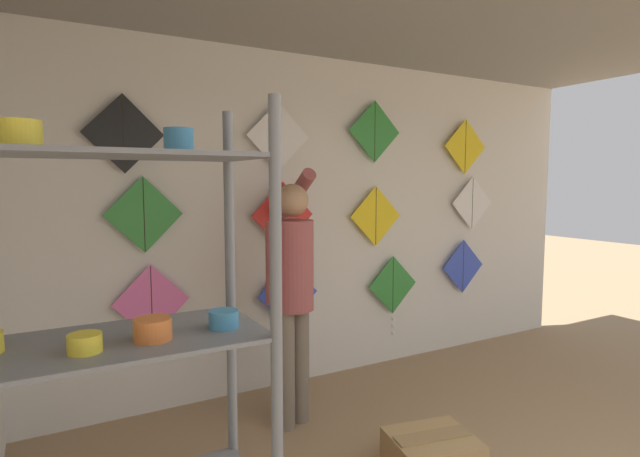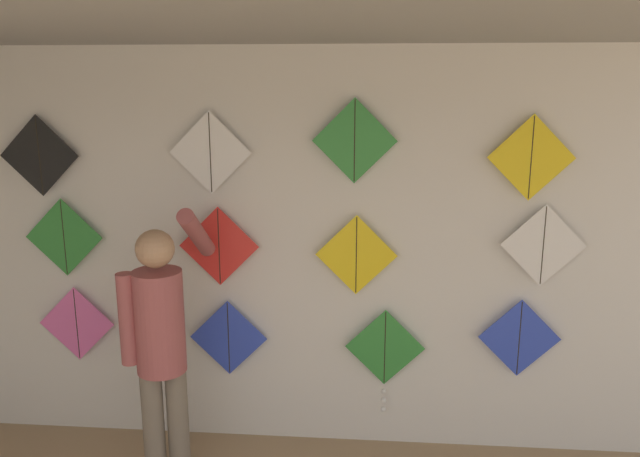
% 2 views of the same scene
% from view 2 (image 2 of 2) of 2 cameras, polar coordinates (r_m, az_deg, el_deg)
% --- Properties ---
extents(back_panel, '(5.85, 0.06, 2.80)m').
position_cam_2_polar(back_panel, '(4.33, -2.38, -2.33)').
color(back_panel, silver).
rests_on(back_panel, ground).
extents(ceiling_slab, '(5.85, 4.20, 0.04)m').
position_cam_2_polar(ceiling_slab, '(2.48, -7.91, 19.04)').
color(ceiling_slab, gray).
extents(shopkeeper, '(0.45, 0.70, 1.84)m').
position_cam_2_polar(shopkeeper, '(3.96, -14.30, -9.83)').
color(shopkeeper, '#726656').
rests_on(shopkeeper, ground).
extents(kite_0, '(0.55, 0.01, 0.55)m').
position_cam_2_polar(kite_0, '(4.87, -21.35, -8.11)').
color(kite_0, pink).
extents(kite_1, '(0.55, 0.01, 0.55)m').
position_cam_2_polar(kite_1, '(4.53, -8.36, -9.86)').
color(kite_1, blue).
extents(kite_2, '(0.55, 0.04, 0.76)m').
position_cam_2_polar(kite_2, '(4.45, 5.94, -11.24)').
color(kite_2, '#338C38').
extents(kite_3, '(0.55, 0.01, 0.55)m').
position_cam_2_polar(kite_3, '(4.51, 17.76, -9.53)').
color(kite_3, blue).
extents(kite_4, '(0.55, 0.01, 0.55)m').
position_cam_2_polar(kite_4, '(4.70, -22.36, -0.76)').
color(kite_4, '#338C38').
extents(kite_5, '(0.55, 0.01, 0.55)m').
position_cam_2_polar(kite_5, '(4.32, -9.22, -1.62)').
color(kite_5, red).
extents(kite_6, '(0.55, 0.01, 0.55)m').
position_cam_2_polar(kite_6, '(4.21, 3.34, -2.45)').
color(kite_6, yellow).
extents(kite_7, '(0.55, 0.01, 0.55)m').
position_cam_2_polar(kite_7, '(4.33, 19.73, -1.47)').
color(kite_7, white).
extents(kite_8, '(0.55, 0.01, 0.55)m').
position_cam_2_polar(kite_8, '(4.66, -24.28, 6.09)').
color(kite_8, black).
extents(kite_9, '(0.55, 0.01, 0.55)m').
position_cam_2_polar(kite_9, '(4.21, -10.00, 6.85)').
color(kite_9, white).
extents(kite_10, '(0.55, 0.01, 0.55)m').
position_cam_2_polar(kite_10, '(4.07, 3.18, 8.00)').
color(kite_10, '#338C38').
extents(kite_11, '(0.55, 0.01, 0.55)m').
position_cam_2_polar(kite_11, '(4.20, 18.75, 6.14)').
color(kite_11, yellow).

